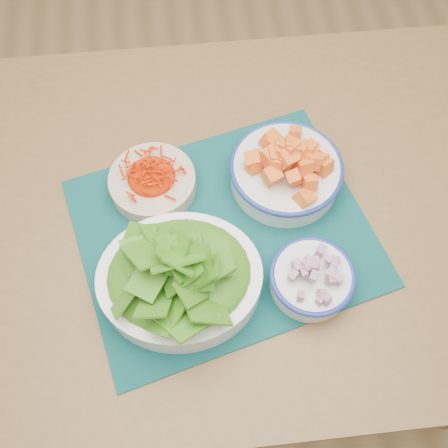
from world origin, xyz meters
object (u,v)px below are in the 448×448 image
at_px(table, 229,223).
at_px(onion_bowl, 312,277).
at_px(placemat, 224,232).
at_px(squash_bowl, 287,167).
at_px(lettuce_bowl, 179,273).
at_px(carrot_bowl, 152,179).

relative_size(table, onion_bowl, 8.53).
bearing_deg(placemat, squash_bowl, 22.76).
height_order(placemat, lettuce_bowl, lettuce_bowl).
xyz_separation_m(table, placemat, (-0.02, -0.06, 0.09)).
bearing_deg(table, onion_bowl, -56.73).
bearing_deg(placemat, table, 59.82).
height_order(table, onion_bowl, onion_bowl).
bearing_deg(table, squash_bowl, 17.88).
height_order(lettuce_bowl, onion_bowl, lettuce_bowl).
relative_size(placemat, lettuce_bowl, 1.80).
bearing_deg(onion_bowl, table, 121.79).
height_order(carrot_bowl, lettuce_bowl, lettuce_bowl).
bearing_deg(table, placemat, -105.69).
bearing_deg(squash_bowl, table, -163.60).
bearing_deg(lettuce_bowl, squash_bowl, 44.39).
relative_size(placemat, onion_bowl, 3.38).
xyz_separation_m(table, onion_bowl, (0.12, -0.19, 0.13)).
relative_size(table, carrot_bowl, 7.51).
bearing_deg(onion_bowl, squash_bowl, 90.81).
bearing_deg(carrot_bowl, squash_bowl, -3.85).
height_order(table, placemat, placemat).
distance_m(table, lettuce_bowl, 0.25).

